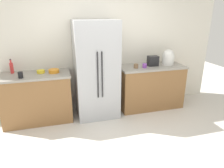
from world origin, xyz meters
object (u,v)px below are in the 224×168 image
at_px(cup_b, 145,66).
at_px(refrigerator, 96,70).
at_px(cup_c, 21,75).
at_px(bowl_b, 54,71).
at_px(bowl_a, 41,72).
at_px(rice_cooker, 168,57).
at_px(toaster, 153,61).
at_px(cup_a, 136,66).
at_px(bottle_a, 12,68).

bearing_deg(cup_b, refrigerator, 176.16).
xyz_separation_m(cup_c, bowl_b, (0.55, 0.19, -0.02)).
bearing_deg(bowl_a, bowl_b, -10.94).
distance_m(cup_c, bowl_b, 0.59).
bearing_deg(rice_cooker, toaster, -175.54).
bearing_deg(cup_a, bowl_a, 175.54).
xyz_separation_m(bottle_a, cup_b, (2.54, -0.30, -0.07)).
distance_m(cup_b, bowl_b, 1.80).
bearing_deg(cup_b, bowl_b, 176.09).
bearing_deg(refrigerator, bottle_a, 171.43).
relative_size(refrigerator, toaster, 8.66).
height_order(refrigerator, rice_cooker, refrigerator).
bearing_deg(bowl_a, cup_b, -4.74).
bearing_deg(toaster, cup_b, -155.64).
relative_size(toaster, cup_c, 1.99).
distance_m(toaster, cup_c, 2.59).
relative_size(rice_cooker, bowl_a, 2.22).
height_order(cup_b, cup_c, cup_c).
relative_size(toaster, cup_a, 2.40).
bearing_deg(cup_a, bottle_a, 173.35).
height_order(toaster, bowl_a, toaster).
distance_m(cup_a, bowl_b, 1.62).
relative_size(refrigerator, cup_c, 17.21).
bearing_deg(rice_cooker, cup_c, -176.07).
relative_size(cup_b, bowl_a, 0.60).
relative_size(cup_b, bowl_b, 0.45).
xyz_separation_m(rice_cooker, bowl_b, (-2.40, -0.01, -0.12)).
xyz_separation_m(refrigerator, bottle_a, (-1.54, 0.23, 0.10)).
distance_m(refrigerator, cup_c, 1.36).
bearing_deg(bottle_a, rice_cooker, -2.98).
xyz_separation_m(bottle_a, bowl_b, (0.75, -0.18, -0.08)).
distance_m(rice_cooker, bottle_a, 3.16).
bearing_deg(bottle_a, cup_c, -62.03).
relative_size(rice_cooker, bottle_a, 1.21).
height_order(refrigerator, bowl_b, refrigerator).
bearing_deg(cup_b, bowl_a, 175.26).
distance_m(refrigerator, bowl_a, 1.04).
height_order(bottle_a, bowl_a, bottle_a).
bearing_deg(refrigerator, bowl_a, 174.39).
bearing_deg(bowl_a, cup_c, -143.34).
bearing_deg(toaster, refrigerator, -178.17).
distance_m(rice_cooker, cup_a, 0.80).
height_order(cup_a, bowl_a, cup_a).
height_order(refrigerator, cup_b, refrigerator).
height_order(rice_cooker, cup_b, rice_cooker).
bearing_deg(rice_cooker, bottle_a, 177.02).
distance_m(refrigerator, toaster, 1.24).
relative_size(toaster, rice_cooker, 0.67).
distance_m(refrigerator, bowl_b, 0.80).
bearing_deg(rice_cooker, cup_a, -171.95).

